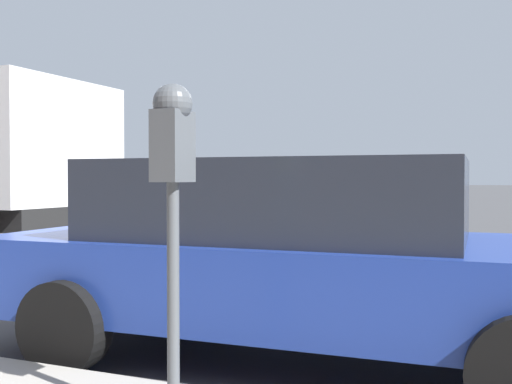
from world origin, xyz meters
name	(u,v)px	position (x,y,z in m)	size (l,w,h in m)	color
ground_plane	(245,317)	(0.00, 0.00, 0.00)	(220.00, 220.00, 0.00)	#424244
parking_meter	(173,165)	(-2.72, -0.81, 1.39)	(0.21, 0.19, 1.64)	#4C5156
car_blue	(298,254)	(-1.04, -0.88, 0.77)	(2.13, 4.69, 1.46)	navy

